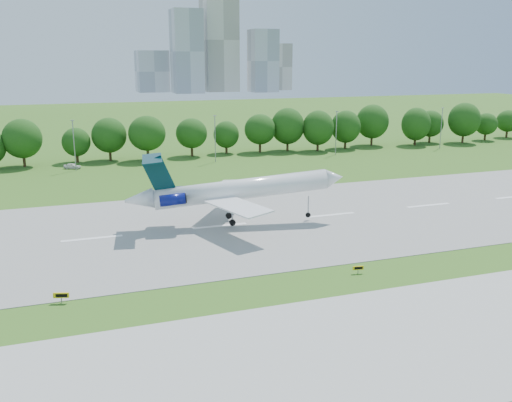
% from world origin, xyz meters
% --- Properties ---
extents(ground, '(600.00, 600.00, 0.00)m').
position_xyz_m(ground, '(0.00, 0.00, 0.00)').
color(ground, '#356019').
rests_on(ground, ground).
extents(runway, '(400.00, 45.00, 0.08)m').
position_xyz_m(runway, '(0.00, 25.00, 0.04)').
color(runway, gray).
rests_on(runway, ground).
extents(taxiway, '(400.00, 23.00, 0.08)m').
position_xyz_m(taxiway, '(0.00, -18.00, 0.04)').
color(taxiway, '#ADADA8').
rests_on(taxiway, ground).
extents(tree_line, '(288.40, 8.40, 10.40)m').
position_xyz_m(tree_line, '(0.00, 92.00, 6.19)').
color(tree_line, '#382314').
rests_on(tree_line, ground).
extents(light_poles, '(175.90, 0.25, 12.19)m').
position_xyz_m(light_poles, '(-2.50, 82.00, 6.34)').
color(light_poles, gray).
rests_on(light_poles, ground).
extents(skyline, '(127.00, 52.00, 80.00)m').
position_xyz_m(skyline, '(100.16, 390.61, 30.46)').
color(skyline, '#B2B2B7').
rests_on(skyline, ground).
extents(airliner, '(35.96, 25.85, 11.46)m').
position_xyz_m(airliner, '(2.03, 25.26, 5.90)').
color(airliner, white).
rests_on(airliner, ground).
extents(taxi_sign_left, '(1.72, 0.69, 1.22)m').
position_xyz_m(taxi_sign_left, '(-24.74, 2.18, 0.90)').
color(taxi_sign_left, gray).
rests_on(taxi_sign_left, ground).
extents(taxi_sign_centre, '(1.43, 0.42, 1.00)m').
position_xyz_m(taxi_sign_centre, '(10.87, -0.85, 0.74)').
color(taxi_sign_centre, gray).
rests_on(taxi_sign_centre, ground).
extents(service_vehicle_b, '(4.33, 3.10, 1.37)m').
position_xyz_m(service_vehicle_b, '(-20.76, 84.58, 0.69)').
color(service_vehicle_b, silver).
rests_on(service_vehicle_b, ground).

